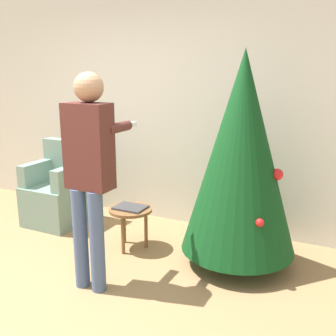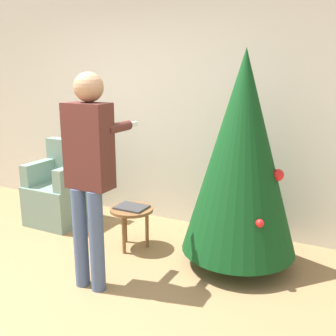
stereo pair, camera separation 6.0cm
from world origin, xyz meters
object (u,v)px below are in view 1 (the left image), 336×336
Objects in this scene: person_standing at (89,164)px; armchair at (58,193)px; christmas_tree at (241,154)px; side_stool at (131,214)px.

armchair is at bearing 141.75° from person_standing.
christmas_tree reaches higher than person_standing.
side_stool is at bearing 97.23° from person_standing.
person_standing reaches higher than armchair.
side_stool is (1.15, -0.23, 0.00)m from armchair.
person_standing is 4.06× the size of side_stool.
person_standing is at bearing -38.25° from armchair.
side_stool is (-1.06, -0.16, -0.69)m from christmas_tree.
christmas_tree is 1.28m from side_stool.
armchair is 1.17m from side_stool.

